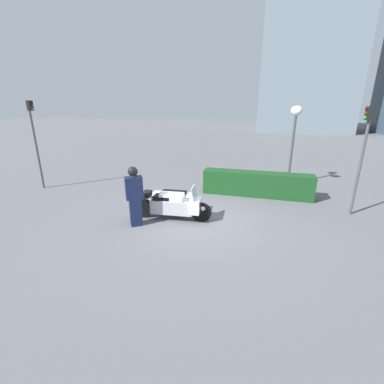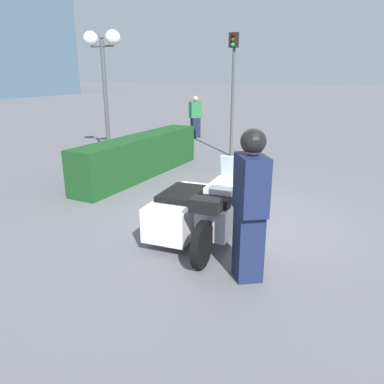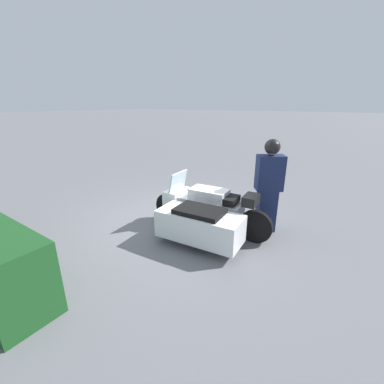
{
  "view_description": "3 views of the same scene",
  "coord_description": "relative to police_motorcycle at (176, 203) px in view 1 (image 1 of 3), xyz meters",
  "views": [
    {
      "loc": [
        2.04,
        -7.42,
        3.5
      ],
      "look_at": [
        -0.3,
        0.71,
        0.72
      ],
      "focal_mm": 24.0,
      "sensor_mm": 36.0,
      "label": 1
    },
    {
      "loc": [
        -5.69,
        -2.11,
        2.44
      ],
      "look_at": [
        -0.31,
        0.63,
        0.52
      ],
      "focal_mm": 35.0,
      "sensor_mm": 36.0,
      "label": 2
    },
    {
      "loc": [
        -3.17,
        3.98,
        2.5
      ],
      "look_at": [
        -0.21,
        -0.29,
        0.69
      ],
      "focal_mm": 24.0,
      "sensor_mm": 36.0,
      "label": 3
    }
  ],
  "objects": [
    {
      "name": "office_building_main",
      "position": [
        7.67,
        39.09,
        11.72
      ],
      "size": [
        13.05,
        13.92,
        24.36
      ],
      "primitive_type": "cube",
      "color": "slate",
      "rests_on": "ground"
    },
    {
      "name": "traffic_light_far",
      "position": [
        -6.87,
        1.33,
        2.0
      ],
      "size": [
        0.22,
        0.29,
        3.79
      ],
      "rotation": [
        0.0,
        0.0,
        0.27
      ],
      "color": "#4C4C4C",
      "rests_on": "ground"
    },
    {
      "name": "officer_rider",
      "position": [
        -0.94,
        -1.05,
        0.52
      ],
      "size": [
        0.59,
        0.54,
        1.86
      ],
      "rotation": [
        0.0,
        0.0,
        2.19
      ],
      "color": "#192347",
      "rests_on": "ground"
    },
    {
      "name": "twin_lamp_post",
      "position": [
        3.92,
        5.03,
        2.5
      ],
      "size": [
        0.42,
        1.21,
        3.59
      ],
      "color": "#4C4C51",
      "rests_on": "ground"
    },
    {
      "name": "police_motorcycle",
      "position": [
        0.0,
        0.0,
        0.0
      ],
      "size": [
        2.57,
        1.3,
        1.15
      ],
      "rotation": [
        0.0,
        0.0,
        0.09
      ],
      "color": "black",
      "rests_on": "ground"
    },
    {
      "name": "ground_plane",
      "position": [
        0.73,
        -0.21,
        -0.46
      ],
      "size": [
        160.0,
        160.0,
        0.0
      ],
      "primitive_type": "plane",
      "color": "slate"
    },
    {
      "name": "traffic_light_near",
      "position": [
        5.74,
        1.78,
        1.85
      ],
      "size": [
        0.23,
        0.26,
        3.54
      ],
      "rotation": [
        0.0,
        0.0,
        3.16
      ],
      "color": "#4C4C4C",
      "rests_on": "ground"
    },
    {
      "name": "hedge_bush_curbside",
      "position": [
        2.53,
        2.9,
        0.03
      ],
      "size": [
        4.41,
        0.71,
        0.99
      ],
      "primitive_type": "cube",
      "color": "#19471E",
      "rests_on": "ground"
    }
  ]
}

